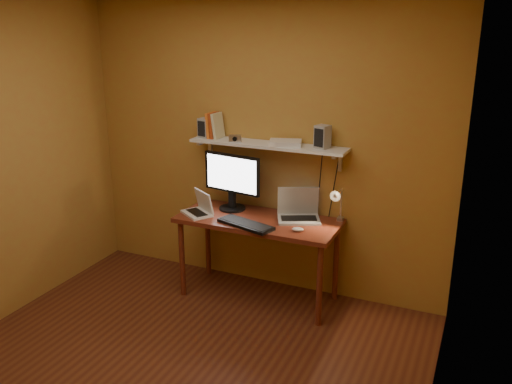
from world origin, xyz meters
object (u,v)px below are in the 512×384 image
at_px(monitor, 232,179).
at_px(mouse, 298,229).
at_px(speaker_left, 205,128).
at_px(shelf_camera, 235,138).
at_px(keyboard, 246,224).
at_px(netbook, 200,208).
at_px(router, 285,143).
at_px(desk, 258,228).
at_px(wall_shelf, 268,145).
at_px(laptop, 298,211).
at_px(desk_lamp, 338,201).
at_px(speaker_right, 323,137).

distance_m(monitor, mouse, 0.82).
distance_m(speaker_left, shelf_camera, 0.35).
bearing_deg(monitor, keyboard, -40.38).
xyz_separation_m(netbook, router, (0.69, 0.28, 0.59)).
bearing_deg(desk, monitor, 157.77).
height_order(wall_shelf, router, router).
bearing_deg(keyboard, laptop, 61.60).
distance_m(desk, mouse, 0.45).
bearing_deg(wall_shelf, shelf_camera, -165.40).
bearing_deg(keyboard, mouse, 24.14).
bearing_deg(router, monitor, -174.30).
xyz_separation_m(monitor, netbook, (-0.21, -0.23, -0.23)).
xyz_separation_m(netbook, desk_lamp, (1.18, 0.22, 0.15)).
relative_size(wall_shelf, netbook, 4.14).
bearing_deg(speaker_left, mouse, -8.98).
bearing_deg(speaker_right, shelf_camera, -155.74).
distance_m(desk, monitor, 0.50).
height_order(laptop, netbook, laptop).
height_order(wall_shelf, keyboard, wall_shelf).
height_order(monitor, laptop, monitor).
relative_size(desk_lamp, speaker_left, 2.14).
height_order(desk, netbook, netbook).
relative_size(desk, netbook, 4.14).
height_order(desk, speaker_right, speaker_right).
bearing_deg(speaker_right, netbook, -145.11).
distance_m(laptop, router, 0.59).
bearing_deg(netbook, speaker_right, 50.31).
relative_size(keyboard, desk_lamp, 1.34).
distance_m(laptop, mouse, 0.30).
height_order(monitor, netbook, monitor).
bearing_deg(wall_shelf, router, -5.62).
relative_size(wall_shelf, monitor, 2.49).
xyz_separation_m(wall_shelf, shelf_camera, (-0.28, -0.07, 0.05)).
distance_m(speaker_right, shelf_camera, 0.77).
xyz_separation_m(desk, laptop, (0.31, 0.14, 0.16)).
height_order(speaker_left, router, speaker_left).
bearing_deg(laptop, speaker_right, -4.23).
bearing_deg(mouse, desk, 146.21).
bearing_deg(mouse, speaker_left, 147.27).
bearing_deg(shelf_camera, desk, -23.84).
relative_size(desk, laptop, 3.27).
xyz_separation_m(wall_shelf, desk_lamp, (0.66, -0.07, -0.40)).
bearing_deg(router, keyboard, -117.70).
distance_m(shelf_camera, router, 0.45).
distance_m(laptop, speaker_left, 1.13).
height_order(netbook, speaker_left, speaker_left).
bearing_deg(desk, laptop, 24.25).
bearing_deg(wall_shelf, speaker_left, -179.72).
distance_m(netbook, speaker_left, 0.72).
relative_size(laptop, speaker_right, 2.24).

